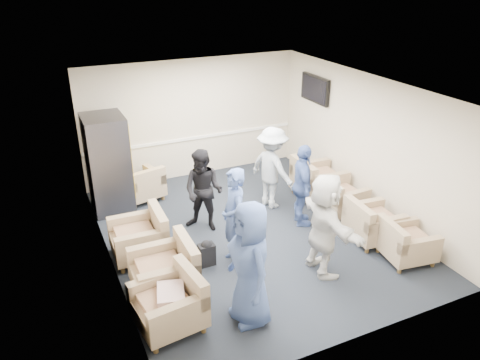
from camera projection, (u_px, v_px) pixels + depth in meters
name	position (u px, v px, depth m)	size (l,w,h in m)	color
floor	(250.00, 233.00, 8.66)	(6.00, 6.00, 0.00)	black
ceiling	(252.00, 89.00, 7.53)	(6.00, 6.00, 0.00)	white
back_wall	(193.00, 119.00, 10.57)	(5.00, 0.02, 2.70)	beige
front_wall	(360.00, 254.00, 5.63)	(5.00, 0.02, 2.70)	beige
left_wall	(104.00, 193.00, 7.14)	(0.02, 6.00, 2.70)	beige
right_wall	(367.00, 145.00, 9.05)	(0.02, 6.00, 2.70)	beige
chair_rail	(194.00, 138.00, 10.74)	(4.98, 0.04, 0.06)	white
tv	(315.00, 89.00, 10.22)	(0.10, 1.00, 0.58)	black
armchair_left_near	(172.00, 305.00, 6.32)	(0.95, 0.95, 0.68)	#937C5F
armchair_left_mid	(168.00, 272.00, 6.97)	(0.91, 0.91, 0.72)	#937C5F
armchair_left_far	(142.00, 238.00, 7.85)	(0.90, 0.90, 0.70)	#937C5F
armchair_right_near	(404.00, 244.00, 7.76)	(0.88, 0.88, 0.62)	#937C5F
armchair_right_midnear	(371.00, 224.00, 8.32)	(0.89, 0.89, 0.66)	#937C5F
armchair_right_midfar	(338.00, 198.00, 9.23)	(0.86, 0.86, 0.65)	#937C5F
armchair_right_far	(316.00, 182.00, 9.84)	(0.97, 0.97, 0.74)	#937C5F
armchair_corner	(142.00, 186.00, 9.77)	(0.97, 0.97, 0.64)	#937C5F
vending_machine	(108.00, 164.00, 9.18)	(0.79, 0.92, 1.94)	#4C4B53
backpack	(207.00, 252.00, 7.66)	(0.27, 0.19, 0.45)	black
pillow	(171.00, 295.00, 6.23)	(0.47, 0.36, 0.14)	beige
person_front_left	(250.00, 264.00, 6.21)	(0.88, 0.58, 1.81)	#3C5490
person_mid_left	(234.00, 218.00, 7.48)	(0.61, 0.40, 1.68)	#3C5490
person_back_left	(204.00, 191.00, 8.50)	(0.76, 0.59, 1.56)	black
person_back_right	(272.00, 168.00, 9.30)	(1.09, 0.63, 1.68)	silver
person_mid_right	(302.00, 186.00, 8.66)	(0.93, 0.39, 1.59)	#3C5490
person_front_right	(325.00, 225.00, 7.25)	(1.58, 0.50, 1.71)	silver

